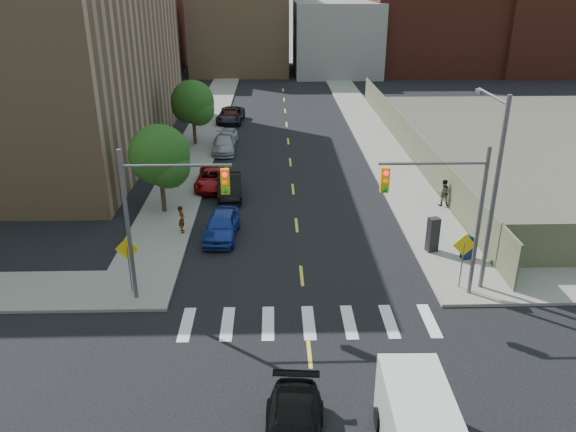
{
  "coord_description": "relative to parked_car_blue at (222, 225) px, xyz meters",
  "views": [
    {
      "loc": [
        -1.3,
        -15.8,
        13.38
      ],
      "look_at": [
        -0.59,
        10.7,
        2.0
      ],
      "focal_mm": 35.0,
      "sensor_mm": 36.0,
      "label": 1
    }
  ],
  "objects": [
    {
      "name": "parked_car_blue",
      "position": [
        0.0,
        0.0,
        0.0
      ],
      "size": [
        2.01,
        4.4,
        1.46
      ],
      "primitive_type": "imported",
      "rotation": [
        0.0,
        0.0,
        -0.07
      ],
      "color": "navy",
      "rests_on": "ground"
    },
    {
      "name": "tree_west_far",
      "position": [
        -3.8,
        18.57,
        2.75
      ],
      "size": [
        3.66,
        3.64,
        5.52
      ],
      "color": "#332114",
      "rests_on": "ground"
    },
    {
      "name": "warn_sign_midwest",
      "position": [
        -3.6,
        7.52,
        1.26
      ],
      "size": [
        1.06,
        0.06,
        2.83
      ],
      "color": "#59595E",
      "rests_on": "ground"
    },
    {
      "name": "pedestrian_west",
      "position": [
        -2.25,
        0.43,
        0.2
      ],
      "size": [
        0.47,
        0.63,
        1.56
      ],
      "primitive_type": "imported",
      "rotation": [
        0.0,
        0.0,
        1.76
      ],
      "color": "gray",
      "rests_on": "sidewalk_nw"
    },
    {
      "name": "tree_west_near",
      "position": [
        -3.8,
        3.57,
        2.75
      ],
      "size": [
        3.66,
        3.64,
        5.52
      ],
      "color": "#332114",
      "rests_on": "ground"
    },
    {
      "name": "fence_north",
      "position": [
        13.8,
        15.52,
        0.52
      ],
      "size": [
        0.12,
        44.0,
        2.5
      ],
      "primitive_type": "cube",
      "color": "#5C6043",
      "rests_on": "ground"
    },
    {
      "name": "ground",
      "position": [
        4.2,
        -12.48,
        -0.73
      ],
      "size": [
        160.0,
        160.0,
        0.0
      ],
      "primitive_type": "plane",
      "color": "black",
      "rests_on": "ground"
    },
    {
      "name": "sidewalk_ne",
      "position": [
        11.95,
        29.02,
        -0.66
      ],
      "size": [
        3.5,
        73.0,
        0.15
      ],
      "primitive_type": "cube",
      "color": "gray",
      "rests_on": "ground"
    },
    {
      "name": "parked_car_maroon",
      "position": [
        -1.3,
        26.58,
        -0.09
      ],
      "size": [
        1.74,
        4.03,
        1.29
      ],
      "primitive_type": "imported",
      "rotation": [
        0.0,
        0.0,
        0.1
      ],
      "color": "#3A0F0B",
      "rests_on": "ground"
    },
    {
      "name": "bg_bldg_center",
      "position": [
        12.2,
        57.52,
        4.27
      ],
      "size": [
        12.0,
        16.0,
        10.0
      ],
      "primitive_type": "cube",
      "color": "gray",
      "rests_on": "ground"
    },
    {
      "name": "building_nw",
      "position": [
        -17.8,
        17.52,
        7.27
      ],
      "size": [
        22.0,
        30.0,
        16.0
      ],
      "primitive_type": "cube",
      "color": "#8C6B4C",
      "rests_on": "ground"
    },
    {
      "name": "cargo_van",
      "position": [
        7.08,
        -15.91,
        0.45
      ],
      "size": [
        2.14,
        4.97,
        2.26
      ],
      "rotation": [
        0.0,
        0.0,
        -0.02
      ],
      "color": "silver",
      "rests_on": "ground"
    },
    {
      "name": "parked_car_white",
      "position": [
        -1.09,
        18.71,
        -0.06
      ],
      "size": [
        1.74,
        4.03,
        1.35
      ],
      "primitive_type": "imported",
      "rotation": [
        0.0,
        0.0,
        -0.04
      ],
      "color": "silver",
      "rests_on": "ground"
    },
    {
      "name": "parked_car_black",
      "position": [
        0.0,
        6.25,
        -0.01
      ],
      "size": [
        1.88,
        4.48,
        1.44
      ],
      "primitive_type": "imported",
      "rotation": [
        0.0,
        0.0,
        0.08
      ],
      "color": "black",
      "rests_on": "ground"
    },
    {
      "name": "warn_sign_nw",
      "position": [
        -3.6,
        -5.98,
        1.26
      ],
      "size": [
        1.06,
        0.06,
        2.83
      ],
      "color": "#59595E",
      "rests_on": "ground"
    },
    {
      "name": "signal_nw",
      "position": [
        -1.78,
        -6.48,
        3.8
      ],
      "size": [
        4.59,
        0.3,
        7.0
      ],
      "color": "#59595E",
      "rests_on": "ground"
    },
    {
      "name": "streetlight_ne",
      "position": [
        12.4,
        -5.58,
        4.49
      ],
      "size": [
        0.25,
        3.7,
        9.0
      ],
      "color": "#59595E",
      "rests_on": "ground"
    },
    {
      "name": "signal_ne",
      "position": [
        10.18,
        -6.48,
        3.8
      ],
      "size": [
        4.59,
        0.3,
        7.0
      ],
      "color": "#59595E",
      "rests_on": "ground"
    },
    {
      "name": "payphone",
      "position": [
        11.09,
        -2.26,
        0.34
      ],
      "size": [
        0.65,
        0.58,
        1.85
      ],
      "primitive_type": "cube",
      "rotation": [
        0.0,
        0.0,
        0.27
      ],
      "color": "black",
      "rests_on": "sidewalk_ne"
    },
    {
      "name": "warn_sign_ne",
      "position": [
        11.4,
        -5.98,
        1.26
      ],
      "size": [
        1.06,
        0.06,
        2.83
      ],
      "color": "#59595E",
      "rests_on": "ground"
    },
    {
      "name": "mailbox",
      "position": [
        12.66,
        -3.14,
        0.03
      ],
      "size": [
        0.6,
        0.5,
        1.27
      ],
      "rotation": [
        0.0,
        0.0,
        0.23
      ],
      "color": "#0D204E",
      "rests_on": "sidewalk_ne"
    },
    {
      "name": "bg_bldg_west",
      "position": [
        -17.8,
        57.52,
        5.27
      ],
      "size": [
        14.0,
        18.0,
        12.0
      ],
      "primitive_type": "cube",
      "color": "#592319",
      "rests_on": "ground"
    },
    {
      "name": "bg_bldg_fareast",
      "position": [
        42.2,
        57.52,
        8.27
      ],
      "size": [
        14.0,
        16.0,
        18.0
      ],
      "primitive_type": "cube",
      "color": "#592319",
      "rests_on": "ground"
    },
    {
      "name": "sidewalk_nw",
      "position": [
        -3.55,
        29.02,
        -0.66
      ],
      "size": [
        3.5,
        73.0,
        0.15
      ],
      "primitive_type": "cube",
      "color": "gray",
      "rests_on": "ground"
    },
    {
      "name": "bg_bldg_midwest",
      "position": [
        -1.8,
        59.52,
        6.77
      ],
      "size": [
        14.0,
        16.0,
        15.0
      ],
      "primitive_type": "cube",
      "color": "#8C6B4C",
      "rests_on": "ground"
    },
    {
      "name": "parked_car_red",
      "position": [
        -1.3,
        8.06,
        -0.1
      ],
      "size": [
        2.16,
        4.59,
        1.27
      ],
      "primitive_type": "imported",
      "rotation": [
        0.0,
        0.0,
        -0.01
      ],
      "color": "maroon",
      "rests_on": "ground"
    },
    {
      "name": "parked_car_grey",
      "position": [
        -1.3,
        26.59,
        -0.01
      ],
      "size": [
        2.74,
        5.33,
        1.44
      ],
      "primitive_type": "imported",
      "rotation": [
        0.0,
        0.0,
        -0.07
      ],
      "color": "black",
      "rests_on": "ground"
    },
    {
      "name": "pedestrian_east",
      "position": [
        13.4,
        3.96,
        0.27
      ],
      "size": [
        0.87,
        0.7,
        1.7
      ],
      "primitive_type": "imported",
      "rotation": [
        0.0,
        0.0,
        3.07
      ],
      "color": "gray",
      "rests_on": "sidewalk_ne"
    },
    {
      "name": "bg_bldg_east",
      "position": [
        26.2,
        59.52,
        7.27
      ],
      "size": [
        18.0,
        18.0,
        16.0
      ],
      "primitive_type": "cube",
      "color": "#592319",
      "rests_on": "ground"
    },
    {
      "name": "parked_car_silver",
      "position": [
        -1.17,
        16.38,
        -0.07
      ],
      "size": [
        1.96,
        4.58,
        1.32
      ],
      "primitive_type": "imported",
      "rotation": [
        0.0,
        0.0,
        0.02
      ],
      "color": "#95979C",
      "rests_on": "ground"
    }
  ]
}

